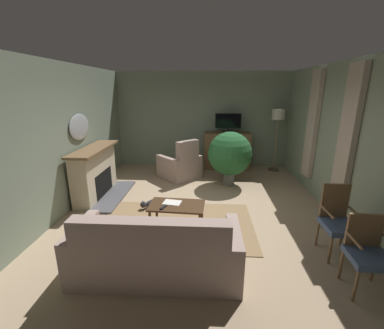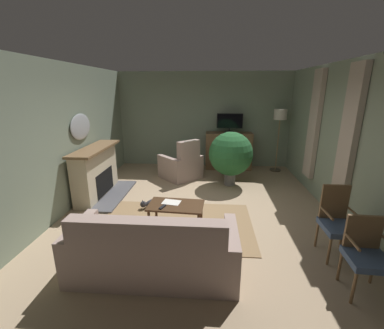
% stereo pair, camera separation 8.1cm
% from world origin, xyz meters
% --- Properties ---
extents(ground_plane, '(5.70, 6.99, 0.04)m').
position_xyz_m(ground_plane, '(0.00, 0.00, -0.02)').
color(ground_plane, tan).
extents(wall_back, '(5.70, 0.10, 2.81)m').
position_xyz_m(wall_back, '(0.00, 3.24, 1.40)').
color(wall_back, gray).
rests_on(wall_back, ground_plane).
extents(wall_left, '(0.10, 6.99, 2.81)m').
position_xyz_m(wall_left, '(-2.60, 0.00, 1.40)').
color(wall_left, gray).
rests_on(wall_left, ground_plane).
extents(wall_right_with_window, '(0.10, 6.99, 2.81)m').
position_xyz_m(wall_right_with_window, '(2.60, 0.00, 1.40)').
color(wall_right_with_window, gray).
rests_on(wall_right_with_window, ground_plane).
extents(curtain_panel_near, '(0.10, 0.44, 2.36)m').
position_xyz_m(curtain_panel_near, '(2.49, -0.27, 1.55)').
color(curtain_panel_near, '#B2A393').
extents(curtain_panel_far, '(0.10, 0.44, 2.36)m').
position_xyz_m(curtain_panel_far, '(2.49, 1.23, 1.55)').
color(curtain_panel_far, '#B2A393').
extents(rug_central, '(2.70, 1.74, 0.01)m').
position_xyz_m(rug_central, '(-0.37, -0.59, 0.01)').
color(rug_central, '#8E704C').
rests_on(rug_central, ground_plane).
extents(fireplace, '(0.84, 1.74, 1.11)m').
position_xyz_m(fireplace, '(-2.27, 0.59, 0.52)').
color(fireplace, '#4C4C51').
rests_on(fireplace, ground_plane).
extents(wall_mirror_oval, '(0.06, 0.83, 0.54)m').
position_xyz_m(wall_mirror_oval, '(-2.52, 0.59, 1.55)').
color(wall_mirror_oval, '#B2B7BF').
extents(tv_cabinet, '(1.35, 0.53, 1.08)m').
position_xyz_m(tv_cabinet, '(0.76, 2.89, 0.52)').
color(tv_cabinet, '#4A3523').
rests_on(tv_cabinet, ground_plane).
extents(television, '(0.74, 0.20, 0.56)m').
position_xyz_m(television, '(0.76, 2.84, 1.38)').
color(television, black).
rests_on(television, tv_cabinet).
extents(coffee_table, '(0.96, 0.60, 0.44)m').
position_xyz_m(coffee_table, '(-0.35, -0.71, 0.39)').
color(coffee_table, '#422B19').
rests_on(coffee_table, ground_plane).
extents(tv_remote, '(0.11, 0.18, 0.02)m').
position_xyz_m(tv_remote, '(-0.55, -0.84, 0.46)').
color(tv_remote, black).
rests_on(tv_remote, coffee_table).
extents(folded_newspaper, '(0.34, 0.27, 0.01)m').
position_xyz_m(folded_newspaper, '(-0.43, -0.63, 0.45)').
color(folded_newspaper, silver).
rests_on(folded_newspaper, coffee_table).
extents(sofa_floral, '(2.12, 0.89, 0.93)m').
position_xyz_m(sofa_floral, '(-0.49, -1.88, 0.32)').
color(sofa_floral, '#A3897F').
rests_on(sofa_floral, ground_plane).
extents(armchair_by_fireplace, '(1.25, 1.25, 1.08)m').
position_xyz_m(armchair_by_fireplace, '(-0.54, 1.90, 0.33)').
color(armchair_by_fireplace, '#A3897F').
rests_on(armchair_by_fireplace, ground_plane).
extents(side_chair_nearest_door, '(0.47, 0.45, 0.91)m').
position_xyz_m(side_chair_nearest_door, '(2.03, -1.96, 0.50)').
color(side_chair_nearest_door, '#42567A').
rests_on(side_chair_nearest_door, ground_plane).
extents(side_chair_mid_row, '(0.42, 0.49, 1.01)m').
position_xyz_m(side_chair_mid_row, '(2.03, -1.24, 0.52)').
color(side_chair_mid_row, '#42567A').
rests_on(side_chair_mid_row, ground_plane).
extents(potted_plant_small_fern_corner, '(1.07, 1.07, 1.33)m').
position_xyz_m(potted_plant_small_fern_corner, '(0.71, 1.49, 0.78)').
color(potted_plant_small_fern_corner, slate).
rests_on(potted_plant_small_fern_corner, ground_plane).
extents(cat, '(0.61, 0.44, 0.19)m').
position_xyz_m(cat, '(-0.93, 0.08, 0.09)').
color(cat, '#2D2D33').
rests_on(cat, ground_plane).
extents(floor_lamp, '(0.35, 0.35, 1.77)m').
position_xyz_m(floor_lamp, '(2.13, 2.75, 1.45)').
color(floor_lamp, '#4C4233').
rests_on(floor_lamp, ground_plane).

